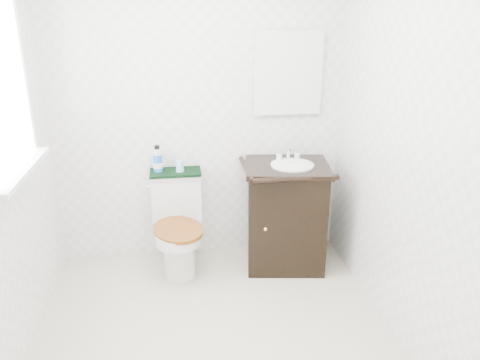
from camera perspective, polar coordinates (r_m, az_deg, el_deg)
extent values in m
plane|color=beige|center=(2.99, -2.87, -19.43)|extent=(2.40, 2.40, 0.00)
plane|color=silver|center=(3.58, -5.05, 8.69)|extent=(2.40, 0.00, 2.40)
plane|color=silver|center=(1.32, 1.27, -12.02)|extent=(2.40, 0.00, 2.40)
plane|color=silver|center=(2.73, 20.38, 3.91)|extent=(0.00, 2.40, 2.40)
cube|color=silver|center=(3.61, 5.90, 12.79)|extent=(0.50, 0.02, 0.60)
cylinder|color=silver|center=(3.56, -7.41, -9.00)|extent=(0.23, 0.23, 0.36)
cube|color=silver|center=(3.78, -7.49, -7.17)|extent=(0.23, 0.28, 0.36)
cube|color=silver|center=(3.66, -7.74, -2.15)|extent=(0.38, 0.18, 0.34)
cube|color=silver|center=(3.59, -7.88, 0.59)|extent=(0.39, 0.20, 0.03)
cylinder|color=silver|center=(3.44, -7.53, -6.71)|extent=(0.34, 0.34, 0.08)
cylinder|color=brown|center=(3.43, -7.56, -6.04)|extent=(0.44, 0.44, 0.03)
cube|color=black|center=(3.64, 5.55, -4.58)|extent=(0.64, 0.56, 0.78)
cube|color=black|center=(3.49, 5.77, 1.55)|extent=(0.68, 0.61, 0.04)
cylinder|color=silver|center=(3.46, 6.39, 1.81)|extent=(0.32, 0.32, 0.01)
ellipsoid|color=silver|center=(3.47, 6.35, 0.95)|extent=(0.27, 0.27, 0.14)
cylinder|color=silver|center=(3.57, 5.88, 3.18)|extent=(0.02, 0.02, 0.10)
cube|color=silver|center=(3.63, 3.06, -9.29)|extent=(0.20, 0.17, 0.24)
cube|color=silver|center=(3.57, 3.10, -7.38)|extent=(0.22, 0.20, 0.03)
cube|color=black|center=(3.58, -7.89, 0.96)|extent=(0.39, 0.22, 0.02)
cylinder|color=blue|center=(3.58, -9.99, 2.07)|extent=(0.07, 0.07, 0.13)
cylinder|color=silver|center=(3.55, -10.07, 3.42)|extent=(0.07, 0.07, 0.04)
cylinder|color=black|center=(3.54, -10.11, 3.97)|extent=(0.04, 0.04, 0.03)
cone|color=#81ADD3|center=(3.56, -7.37, 1.70)|extent=(0.06, 0.06, 0.08)
ellipsoid|color=#177269|center=(3.59, 5.07, 2.66)|extent=(0.07, 0.05, 0.02)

